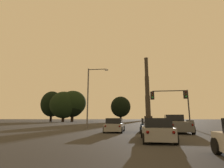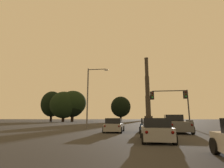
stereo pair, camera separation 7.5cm
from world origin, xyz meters
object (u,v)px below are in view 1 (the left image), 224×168
object	(u,v)px
street_lamp	(91,91)
smokestack	(147,95)
traffic_light_overhead_right	(175,99)
hatchback_center_lane_second	(156,130)
pickup_truck_right_lane_front	(176,124)
sedan_center_lane_front	(150,126)
hatchback_left_lane_front	(115,126)

from	to	relation	value
street_lamp	smokestack	bearing A→B (deg)	82.62
traffic_light_overhead_right	hatchback_center_lane_second	bearing A→B (deg)	-106.97
pickup_truck_right_lane_front	sedan_center_lane_front	bearing A→B (deg)	-171.53
smokestack	pickup_truck_right_lane_front	bearing A→B (deg)	-92.84
hatchback_left_lane_front	street_lamp	distance (m)	8.78
hatchback_left_lane_front	pickup_truck_right_lane_front	world-z (taller)	pickup_truck_right_lane_front
hatchback_left_lane_front	street_lamp	bearing A→B (deg)	125.01
hatchback_left_lane_front	street_lamp	xyz separation A→B (m)	(-4.23, 6.06, 4.74)
street_lamp	traffic_light_overhead_right	bearing A→B (deg)	8.42
hatchback_center_lane_second	traffic_light_overhead_right	size ratio (longest dim) A/B	0.74
hatchback_center_lane_second	sedan_center_lane_front	world-z (taller)	hatchback_center_lane_second
hatchback_center_lane_second	smokestack	bearing A→B (deg)	86.19
hatchback_left_lane_front	street_lamp	size ratio (longest dim) A/B	0.46
hatchback_left_lane_front	pickup_truck_right_lane_front	size ratio (longest dim) A/B	0.74
hatchback_center_lane_second	traffic_light_overhead_right	world-z (taller)	traffic_light_overhead_right
street_lamp	pickup_truck_right_lane_front	bearing A→B (deg)	-27.03
sedan_center_lane_front	traffic_light_overhead_right	size ratio (longest dim) A/B	0.86
hatchback_center_lane_second	traffic_light_overhead_right	bearing A→B (deg)	73.03
hatchback_center_lane_second	smokestack	distance (m)	152.11
smokestack	street_lamp	bearing A→B (deg)	-97.38
pickup_truck_right_lane_front	street_lamp	xyz separation A→B (m)	(-10.66, 5.44, 4.60)
traffic_light_overhead_right	street_lamp	distance (m)	12.49
sedan_center_lane_front	traffic_light_overhead_right	xyz separation A→B (m)	(4.43, 7.55, 3.59)
sedan_center_lane_front	street_lamp	xyz separation A→B (m)	(-7.87, 5.73, 4.74)
hatchback_left_lane_front	traffic_light_overhead_right	bearing A→B (deg)	44.42
pickup_truck_right_lane_front	smokestack	size ratio (longest dim) A/B	0.10
hatchback_center_lane_second	sedan_center_lane_front	size ratio (longest dim) A/B	0.86
hatchback_center_lane_second	hatchback_left_lane_front	size ratio (longest dim) A/B	1.00
hatchback_left_lane_front	traffic_light_overhead_right	world-z (taller)	traffic_light_overhead_right
hatchback_left_lane_front	smokestack	xyz separation A→B (m)	(13.52, 143.12, 22.11)
traffic_light_overhead_right	street_lamp	world-z (taller)	street_lamp
street_lamp	smokestack	size ratio (longest dim) A/B	0.15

